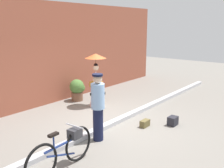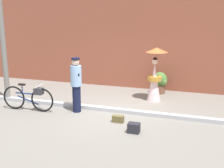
# 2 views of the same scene
# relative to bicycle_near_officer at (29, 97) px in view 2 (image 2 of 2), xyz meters

# --- Properties ---
(ground_plane) EXTENTS (30.00, 30.00, 0.00)m
(ground_plane) POSITION_rel_bicycle_near_officer_xyz_m (2.47, 0.73, -0.44)
(ground_plane) COLOR gray
(building_wall) EXTENTS (14.00, 0.40, 3.70)m
(building_wall) POSITION_rel_bicycle_near_officer_xyz_m (2.47, 4.07, 1.41)
(building_wall) COLOR brown
(building_wall) RESTS_ON ground_plane
(sidewalk_curb) EXTENTS (14.00, 0.20, 0.12)m
(sidewalk_curb) POSITION_rel_bicycle_near_officer_xyz_m (2.47, 0.73, -0.38)
(sidewalk_curb) COLOR #B2B2B7
(sidewalk_curb) RESTS_ON ground_plane
(bicycle_near_officer) EXTENTS (1.78, 0.48, 0.87)m
(bicycle_near_officer) POSITION_rel_bicycle_near_officer_xyz_m (0.00, 0.00, 0.00)
(bicycle_near_officer) COLOR black
(bicycle_near_officer) RESTS_ON ground_plane
(person_officer) EXTENTS (0.34, 0.34, 1.72)m
(person_officer) POSITION_rel_bicycle_near_officer_xyz_m (1.47, 0.37, 0.48)
(person_officer) COLOR #141938
(person_officer) RESTS_ON ground_plane
(person_with_parasol) EXTENTS (0.75, 0.75, 1.89)m
(person_with_parasol) POSITION_rel_bicycle_near_officer_xyz_m (3.58, 2.35, 0.49)
(person_with_parasol) COLOR silver
(person_with_parasol) RESTS_ON ground_plane
(potted_plant_by_door) EXTENTS (0.57, 0.56, 0.84)m
(potted_plant_by_door) POSITION_rel_bicycle_near_officer_xyz_m (3.62, 3.36, 0.02)
(potted_plant_by_door) COLOR brown
(potted_plant_by_door) RESTS_ON ground_plane
(backpack_on_pavement) EXTENTS (0.32, 0.17, 0.20)m
(backpack_on_pavement) POSITION_rel_bicycle_near_officer_xyz_m (2.98, -0.09, -0.34)
(backpack_on_pavement) COLOR brown
(backpack_on_pavement) RESTS_ON ground_plane
(backpack_spare) EXTENTS (0.31, 0.23, 0.26)m
(backpack_spare) POSITION_rel_bicycle_near_officer_xyz_m (3.59, -0.67, -0.30)
(backpack_spare) COLOR #26262D
(backpack_spare) RESTS_ON ground_plane
(utility_pole) EXTENTS (0.18, 0.18, 4.80)m
(utility_pole) POSITION_rel_bicycle_near_officer_xyz_m (-1.43, 0.74, 1.96)
(utility_pole) COLOR slate
(utility_pole) RESTS_ON ground_plane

